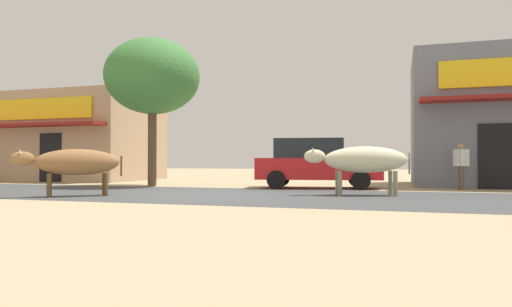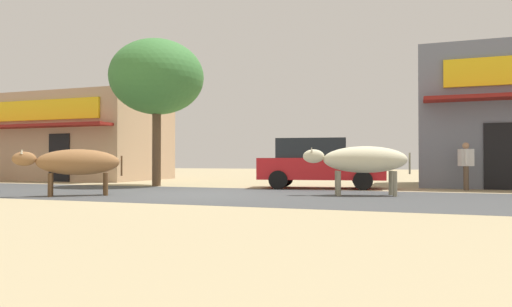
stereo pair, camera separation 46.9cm
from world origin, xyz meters
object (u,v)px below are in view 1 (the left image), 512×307
Objects in this scene: parked_hatchback_car at (315,163)px; pedestrian_by_shop at (461,163)px; cow_near_brown at (75,163)px; cow_far_dark at (363,160)px; roadside_tree at (152,77)px.

pedestrian_by_shop is (4.52, 0.46, 0.01)m from parked_hatchback_car.
cow_near_brown is at bearing -134.15° from parked_hatchback_car.
parked_hatchback_car is 1.55× the size of cow_far_dark.
parked_hatchback_car is at bearing 5.07° from roadside_tree.
roadside_tree reaches higher than parked_hatchback_car.
pedestrian_by_shop is (10.35, 0.98, -3.08)m from roadside_tree.
parked_hatchback_car reaches higher than cow_near_brown.
roadside_tree is 8.50m from cow_far_dark.
parked_hatchback_car is at bearing 45.85° from cow_near_brown.
pedestrian_by_shop is at bearing 5.42° from roadside_tree.
pedestrian_by_shop is at bearing 50.31° from cow_far_dark.
cow_near_brown is 1.53× the size of pedestrian_by_shop.
cow_far_dark is (1.77, -2.85, 0.09)m from parked_hatchback_car.
cow_far_dark is 1.86× the size of pedestrian_by_shop.
roadside_tree is 1.25× the size of parked_hatchback_car.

